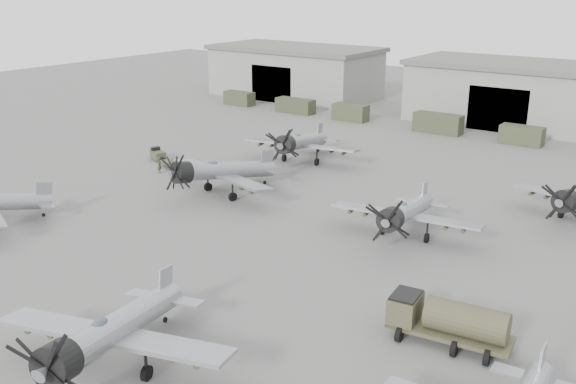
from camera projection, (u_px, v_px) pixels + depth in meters
name	position (u px, v px, depth m)	size (l,w,h in m)	color
ground	(230.00, 278.00, 44.37)	(220.00, 220.00, 0.00)	#555553
hangar_left	(295.00, 71.00, 111.78)	(29.00, 14.80, 8.70)	gray
hangar_center	(514.00, 93.00, 90.76)	(29.00, 14.80, 8.70)	gray
support_truck_0	(239.00, 98.00, 105.11)	(5.08, 2.20, 2.18)	#3A3E28
support_truck_1	(295.00, 106.00, 98.90)	(6.23, 2.20, 2.20)	#363C27
support_truck_2	(350.00, 112.00, 93.43)	(5.21, 2.20, 2.42)	#3B402A
support_truck_3	(438.00, 123.00, 85.90)	(6.50, 2.20, 2.61)	#393E28
support_truck_4	(522.00, 135.00, 79.81)	(5.22, 2.20, 2.35)	#3A3F29
aircraft_near_1	(108.00, 333.00, 32.88)	(13.27, 11.95, 5.31)	#9B9EA3
aircraft_mid_1	(218.00, 171.00, 60.46)	(13.43, 12.09, 5.34)	gray
aircraft_mid_2	(405.00, 213.00, 50.46)	(12.24, 11.02, 4.86)	#999CA1
aircraft_far_0	(300.00, 143.00, 71.23)	(13.35, 12.02, 5.30)	gray
fuel_tanker	(448.00, 319.00, 35.99)	(7.10, 3.74, 2.65)	#45442D
tug_trailer	(164.00, 159.00, 71.88)	(7.24, 3.83, 1.45)	#3D412B
ground_crew	(160.00, 165.00, 68.22)	(0.62, 0.41, 1.71)	#393925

